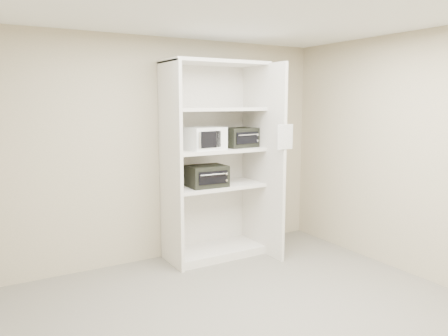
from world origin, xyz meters
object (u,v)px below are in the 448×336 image
microwave (204,138)px  toaster_oven_upper (239,137)px  toaster_oven_lower (206,176)px  shelving_unit (218,167)px

microwave → toaster_oven_upper: bearing=-3.6°
microwave → toaster_oven_upper: size_ratio=1.06×
toaster_oven_lower → toaster_oven_upper: bearing=6.9°
toaster_oven_upper → microwave: bearing=175.4°
toaster_oven_lower → microwave: bearing=131.5°
toaster_oven_upper → toaster_oven_lower: toaster_oven_upper is taller
shelving_unit → toaster_oven_upper: bearing=-2.4°
toaster_oven_upper → toaster_oven_lower: 0.66m
shelving_unit → microwave: bearing=-168.9°
microwave → toaster_oven_lower: 0.46m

